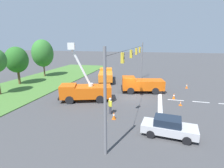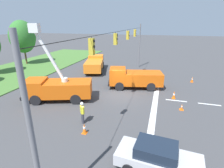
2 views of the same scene
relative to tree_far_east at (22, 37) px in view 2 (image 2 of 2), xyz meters
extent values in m
plane|color=#424244|center=(-9.18, -20.30, -4.98)|extent=(200.00, 200.00, 0.00)
cube|color=silver|center=(-9.18, -23.99, -4.98)|extent=(17.60, 0.50, 0.01)
cube|color=silver|center=(-9.18, -25.99, -4.98)|extent=(0.20, 2.00, 0.01)
cube|color=silver|center=(-9.18, -28.99, -4.98)|extent=(0.20, 2.00, 0.01)
cylinder|color=slate|center=(-22.18, -20.30, -1.38)|extent=(0.20, 0.20, 7.20)
cylinder|color=slate|center=(3.82, -20.30, -1.38)|extent=(0.20, 0.20, 7.20)
cylinder|color=black|center=(-9.18, -20.30, 1.62)|extent=(26.00, 0.03, 0.03)
cylinder|color=black|center=(-16.71, -20.30, 1.57)|extent=(0.02, 0.02, 0.10)
cube|color=gold|center=(-16.71, -20.30, 1.04)|extent=(0.32, 0.28, 0.96)
cylinder|color=black|center=(-16.71, -20.46, 1.36)|extent=(0.16, 0.05, 0.16)
cylinder|color=black|center=(-16.71, -20.46, 1.04)|extent=(0.16, 0.05, 0.16)
cylinder|color=yellow|center=(-16.71, -20.46, 0.72)|extent=(0.16, 0.05, 0.16)
cylinder|color=black|center=(-11.51, -20.30, 1.57)|extent=(0.02, 0.02, 0.10)
cube|color=gold|center=(-11.51, -20.30, 1.04)|extent=(0.32, 0.28, 0.96)
cylinder|color=black|center=(-11.51, -20.46, 1.36)|extent=(0.16, 0.05, 0.16)
cylinder|color=black|center=(-11.51, -20.46, 1.04)|extent=(0.16, 0.05, 0.16)
cylinder|color=yellow|center=(-11.51, -20.46, 0.72)|extent=(0.16, 0.05, 0.16)
cylinder|color=black|center=(-6.33, -20.30, 1.57)|extent=(0.02, 0.02, 0.10)
cube|color=gold|center=(-6.33, -20.30, 1.04)|extent=(0.32, 0.28, 0.96)
cylinder|color=black|center=(-6.33, -20.46, 1.36)|extent=(0.16, 0.05, 0.16)
cylinder|color=black|center=(-6.33, -20.46, 1.04)|extent=(0.16, 0.05, 0.16)
cylinder|color=yellow|center=(-6.33, -20.46, 0.72)|extent=(0.16, 0.05, 0.16)
cylinder|color=black|center=(-1.51, -20.30, 1.57)|extent=(0.02, 0.02, 0.10)
cube|color=gold|center=(-1.51, -20.30, 1.04)|extent=(0.32, 0.28, 0.96)
cylinder|color=yellow|center=(-1.51, -20.46, 1.36)|extent=(0.16, 0.05, 0.16)
cylinder|color=black|center=(-1.51, -20.46, 1.04)|extent=(0.16, 0.05, 0.16)
cylinder|color=black|center=(-1.51, -20.46, 0.72)|extent=(0.16, 0.05, 0.16)
cylinder|color=brown|center=(0.00, 0.00, -3.51)|extent=(0.29, 0.29, 2.95)
ellipsoid|color=#33752D|center=(0.00, 0.00, 0.01)|extent=(4.80, 4.15, 5.66)
cube|color=#D6560F|center=(-11.95, -15.65, -3.77)|extent=(3.73, 5.00, 1.43)
cube|color=#D6560F|center=(-13.00, -12.65, -3.66)|extent=(2.80, 2.56, 1.64)
cube|color=#1E2838|center=(-13.22, -12.01, -3.38)|extent=(1.95, 0.77, 0.74)
cube|color=black|center=(-13.34, -11.67, -4.33)|extent=(2.31, 0.94, 0.30)
cylinder|color=black|center=(-13.95, -13.25, -4.48)|extent=(0.60, 1.04, 1.00)
cylinder|color=black|center=(-11.88, -12.52, -4.48)|extent=(0.60, 1.04, 1.00)
cylinder|color=black|center=(-12.72, -16.76, -4.48)|extent=(0.60, 1.04, 1.00)
cylinder|color=black|center=(-10.64, -16.03, -4.48)|extent=(0.60, 1.04, 1.00)
cylinder|color=silver|center=(-12.05, -15.35, -2.88)|extent=(0.60, 0.60, 0.36)
cube|color=white|center=(-12.41, -14.32, -0.69)|extent=(1.02, 2.33, 4.82)
cube|color=white|center=(-12.77, -13.30, 1.92)|extent=(1.11, 1.05, 0.80)
cube|color=orange|center=(-2.00, -14.32, -3.83)|extent=(5.04, 3.58, 1.30)
cube|color=orange|center=(1.13, -13.45, -3.63)|extent=(2.51, 2.80, 1.69)
cube|color=#1E2838|center=(1.79, -13.27, -3.34)|extent=(0.65, 2.05, 0.76)
cube|color=black|center=(2.15, -13.18, -4.33)|extent=(0.81, 2.42, 0.30)
cylinder|color=black|center=(0.58, -12.43, -4.48)|extent=(1.04, 0.53, 1.00)
cylinder|color=black|center=(1.18, -14.62, -4.48)|extent=(1.04, 0.53, 1.00)
cylinder|color=black|center=(-3.09, -13.44, -4.48)|extent=(1.04, 0.53, 1.00)
cylinder|color=black|center=(-2.49, -15.62, -4.48)|extent=(1.04, 0.53, 1.00)
cube|color=#D6560F|center=(-6.37, -22.33, -3.79)|extent=(3.37, 4.69, 1.38)
cube|color=#D6560F|center=(-7.07, -19.38, -3.57)|extent=(2.71, 2.31, 1.83)
cube|color=#1E2838|center=(-7.22, -18.76, -3.25)|extent=(2.05, 0.58, 0.82)
cube|color=black|center=(-7.30, -18.42, -4.33)|extent=(2.43, 0.72, 0.30)
cylinder|color=black|center=(-8.11, -19.88, -4.48)|extent=(0.50, 1.04, 1.00)
cylinder|color=black|center=(-5.92, -19.35, -4.48)|extent=(0.50, 1.04, 1.00)
cylinder|color=black|center=(-7.29, -23.32, -4.48)|extent=(0.50, 1.04, 1.00)
cylinder|color=black|center=(-5.10, -22.80, -4.48)|extent=(0.50, 1.04, 1.00)
cube|color=#B7B7BC|center=(-18.63, -24.58, -4.34)|extent=(2.17, 4.45, 0.64)
cube|color=#192333|center=(-18.61, -24.43, -3.72)|extent=(1.69, 2.20, 0.60)
cylinder|color=black|center=(-17.90, -25.99, -4.66)|extent=(0.26, 0.66, 0.64)
cylinder|color=black|center=(-17.64, -23.33, -4.66)|extent=(0.26, 0.66, 0.64)
cylinder|color=#383842|center=(-15.48, -18.78, -4.56)|extent=(0.18, 0.18, 0.85)
cylinder|color=#383842|center=(-15.64, -18.91, -4.56)|extent=(0.18, 0.18, 0.85)
cube|color=yellow|center=(-15.56, -18.85, -3.83)|extent=(0.46, 0.44, 0.60)
cube|color=silver|center=(-15.56, -18.85, -3.83)|extent=(0.38, 0.33, 0.62)
cylinder|color=yellow|center=(-15.35, -18.68, -3.80)|extent=(0.11, 0.11, 0.55)
cylinder|color=yellow|center=(-15.77, -19.02, -3.80)|extent=(0.11, 0.11, 0.55)
sphere|color=tan|center=(-15.56, -18.85, -3.40)|extent=(0.22, 0.22, 0.22)
sphere|color=white|center=(-15.56, -18.85, -3.34)|extent=(0.26, 0.26, 0.26)
cube|color=orange|center=(-8.72, -25.75, -4.97)|extent=(0.36, 0.36, 0.03)
cone|color=orange|center=(-8.72, -25.75, -4.56)|extent=(0.31, 0.31, 0.78)
cylinder|color=white|center=(-8.72, -25.75, -4.52)|extent=(0.19, 0.19, 0.14)
cube|color=orange|center=(-11.12, -26.33, -4.97)|extent=(0.36, 0.36, 0.03)
cone|color=orange|center=(-11.12, -26.33, -4.67)|extent=(0.22, 0.22, 0.56)
cylinder|color=white|center=(-11.12, -26.33, -4.65)|extent=(0.14, 0.14, 0.10)
cube|color=orange|center=(-2.53, -28.23, -4.97)|extent=(0.36, 0.36, 0.03)
cone|color=orange|center=(-2.53, -28.23, -4.58)|extent=(0.29, 0.29, 0.73)
cylinder|color=white|center=(-2.53, -28.23, -4.55)|extent=(0.18, 0.18, 0.13)
cube|color=orange|center=(-16.74, -19.53, -4.97)|extent=(0.36, 0.36, 0.03)
cone|color=orange|center=(-16.74, -19.53, -4.58)|extent=(0.30, 0.30, 0.75)
cylinder|color=white|center=(-16.74, -19.53, -4.54)|extent=(0.19, 0.19, 0.13)
camera|label=1|loc=(-32.16, -23.34, 2.52)|focal=28.00mm
camera|label=2|loc=(-26.20, -24.33, 2.34)|focal=28.00mm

